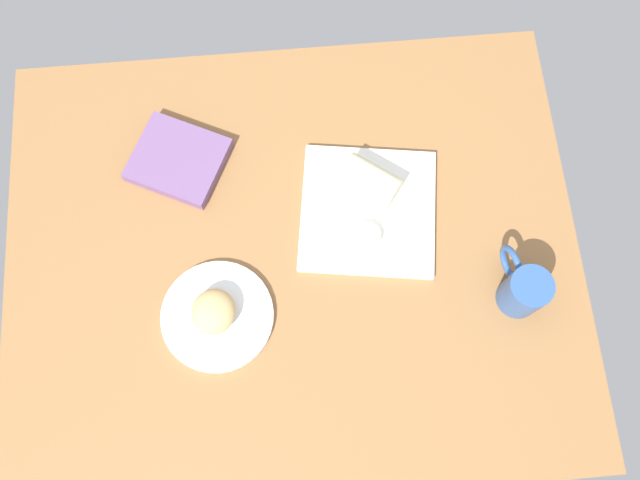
{
  "coord_description": "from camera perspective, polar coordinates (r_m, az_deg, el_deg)",
  "views": [
    {
      "loc": [
        -2.17,
        35.73,
        126.8
      ],
      "look_at": [
        -5.35,
        -1.25,
        7.0
      ],
      "focal_mm": 37.41,
      "sensor_mm": 36.0,
      "label": 1
    }
  ],
  "objects": [
    {
      "name": "round_plate",
      "position": [
        1.26,
        -8.76,
        -6.46
      ],
      "size": [
        20.94,
        20.94,
        1.4
      ],
      "primitive_type": "cylinder",
      "color": "white",
      "rests_on": "dining_table"
    },
    {
      "name": "coffee_mug",
      "position": [
        1.26,
        16.99,
        -4.06
      ],
      "size": [
        7.84,
        13.09,
        10.34
      ],
      "color": "#2D518C",
      "rests_on": "dining_table"
    },
    {
      "name": "sauce_cup",
      "position": [
        1.26,
        4.05,
        0.32
      ],
      "size": [
        5.15,
        5.15,
        2.02
      ],
      "color": "silver",
      "rests_on": "square_plate"
    },
    {
      "name": "book_stack",
      "position": [
        1.36,
        -12.02,
        6.72
      ],
      "size": [
        22.16,
        21.21,
        2.64
      ],
      "color": "#6B4C7A",
      "rests_on": "dining_table"
    },
    {
      "name": "dining_table",
      "position": [
        1.3,
        -2.31,
        -1.37
      ],
      "size": [
        110.0,
        90.0,
        4.0
      ],
      "primitive_type": "cube",
      "color": "olive",
      "rests_on": "ground"
    },
    {
      "name": "scone_pastry",
      "position": [
        1.23,
        -9.1,
        -6.08
      ],
      "size": [
        10.14,
        10.54,
        4.95
      ],
      "primitive_type": "ellipsoid",
      "rotation": [
        0.0,
        0.0,
        1.28
      ],
      "color": "tan",
      "rests_on": "round_plate"
    },
    {
      "name": "breakfast_wrap",
      "position": [
        1.28,
        4.33,
        5.07
      ],
      "size": [
        12.66,
        11.73,
        6.41
      ],
      "primitive_type": "cylinder",
      "rotation": [
        1.57,
        0.0,
        0.93
      ],
      "color": "beige",
      "rests_on": "square_plate"
    },
    {
      "name": "square_plate",
      "position": [
        1.3,
        4.11,
        2.5
      ],
      "size": [
        29.36,
        29.36,
        1.6
      ],
      "primitive_type": "cube",
      "rotation": [
        0.0,
        0.0,
        -0.15
      ],
      "color": "white",
      "rests_on": "dining_table"
    }
  ]
}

